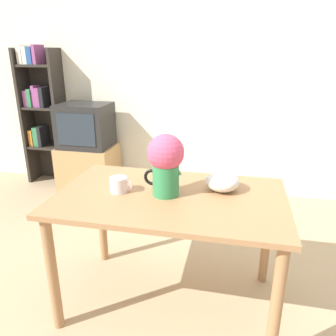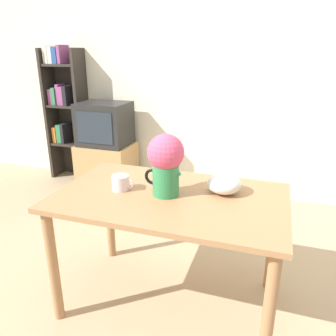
# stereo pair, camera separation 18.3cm
# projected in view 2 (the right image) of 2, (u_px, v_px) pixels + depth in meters

# --- Properties ---
(ground_plane) EXTENTS (12.00, 12.00, 0.00)m
(ground_plane) POSITION_uv_depth(u_px,v_px,m) (172.00, 316.00, 2.01)
(ground_plane) COLOR tan
(wall_back) EXTENTS (8.00, 0.05, 2.60)m
(wall_back) POSITION_uv_depth(u_px,v_px,m) (232.00, 75.00, 3.39)
(wall_back) COLOR #EDE5CC
(wall_back) RESTS_ON ground_plane
(table) EXTENTS (1.32, 0.80, 0.75)m
(table) POSITION_uv_depth(u_px,v_px,m) (170.00, 212.00, 1.92)
(table) COLOR #A3754C
(table) RESTS_ON ground_plane
(flower_vase) EXTENTS (0.23, 0.21, 0.36)m
(flower_vase) POSITION_uv_depth(u_px,v_px,m) (166.00, 161.00, 1.82)
(flower_vase) COLOR #2D844C
(flower_vase) RESTS_ON table
(coffee_mug) EXTENTS (0.14, 0.10, 0.09)m
(coffee_mug) POSITION_uv_depth(u_px,v_px,m) (121.00, 183.00, 1.94)
(coffee_mug) COLOR silver
(coffee_mug) RESTS_ON table
(white_bowl) EXTENTS (0.20, 0.20, 0.11)m
(white_bowl) POSITION_uv_depth(u_px,v_px,m) (224.00, 184.00, 1.90)
(white_bowl) COLOR silver
(white_bowl) RESTS_ON table
(tv_stand) EXTENTS (0.61, 0.48, 0.53)m
(tv_stand) POSITION_uv_depth(u_px,v_px,m) (108.00, 166.00, 3.83)
(tv_stand) COLOR tan
(tv_stand) RESTS_ON ground_plane
(tv_set) EXTENTS (0.54, 0.45, 0.47)m
(tv_set) POSITION_uv_depth(u_px,v_px,m) (105.00, 124.00, 3.66)
(tv_set) COLOR black
(tv_set) RESTS_ON tv_stand
(bookshelf) EXTENTS (0.48, 0.27, 1.61)m
(bookshelf) POSITION_uv_depth(u_px,v_px,m) (66.00, 107.00, 4.00)
(bookshelf) COLOR #2D2823
(bookshelf) RESTS_ON ground_plane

